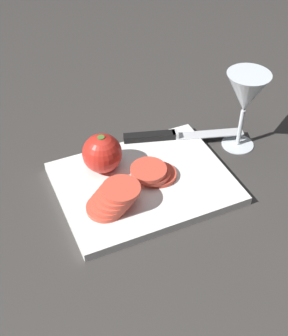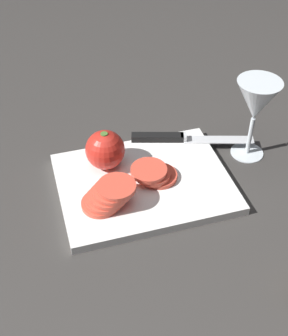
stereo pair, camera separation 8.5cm
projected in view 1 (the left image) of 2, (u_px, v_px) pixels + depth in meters
ground_plane at (166, 193)px, 0.87m from camera, size 3.00×3.00×0.00m
cutting_board at (144, 183)px, 0.88m from camera, size 0.32×0.24×0.02m
wine_glass at (246, 95)px, 0.90m from camera, size 0.08×0.08×0.17m
whole_tomato at (102, 153)px, 0.87m from camera, size 0.08×0.08×0.08m
knife at (163, 136)px, 0.96m from camera, size 0.25×0.09×0.01m
tomato_slice_stack_near at (152, 173)px, 0.87m from camera, size 0.08×0.07×0.03m
tomato_slice_stack_far at (113, 198)px, 0.81m from camera, size 0.10×0.07×0.04m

